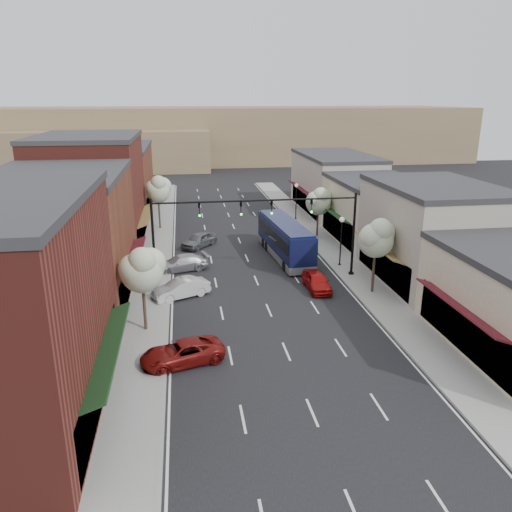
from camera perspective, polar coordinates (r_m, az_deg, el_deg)
name	(u,v)px	position (r m, az deg, el deg)	size (l,w,h in m)	color
ground	(274,322)	(33.29, 2.07, -7.60)	(160.00, 160.00, 0.00)	black
sidewalk_left	(157,247)	(50.19, -11.29, 0.98)	(2.80, 73.00, 0.15)	gray
sidewalk_right	(322,240)	(52.03, 7.51, 1.77)	(2.80, 73.00, 0.15)	gray
curb_left	(171,247)	(50.13, -9.69, 1.06)	(0.25, 73.00, 0.17)	gray
curb_right	(308,241)	(51.67, 6.01, 1.72)	(0.25, 73.00, 0.17)	gray
bldg_left_midnear	(62,239)	(37.84, -21.34, 1.83)	(10.14, 14.10, 9.40)	brown
bldg_left_midfar	(93,193)	(51.09, -18.18, 6.89)	(10.14, 14.10, 10.90)	maroon
bldg_left_far	(114,180)	(66.90, -15.91, 8.39)	(10.14, 18.10, 8.40)	brown
bldg_right_midnear	(432,234)	(41.76, 19.43, 2.38)	(9.14, 12.10, 7.90)	#A4988C
bldg_right_midfar	(374,211)	(52.51, 13.39, 5.07)	(9.14, 12.10, 6.40)	beige
bldg_right_far	(334,183)	(65.38, 8.95, 8.20)	(9.14, 16.10, 7.40)	#A4988C
hill_far	(205,134)	(119.99, -5.90, 13.69)	(120.00, 30.00, 12.00)	#7A6647
hill_near	(85,150)	(109.79, -18.96, 11.43)	(50.00, 20.00, 8.00)	#7A6647
signal_mast_right	(326,223)	(40.36, 7.97, 3.78)	(8.22, 0.46, 7.00)	black
signal_mast_left	(184,228)	(38.78, -8.22, 3.19)	(8.22, 0.46, 7.00)	black
tree_right_near	(377,237)	(37.59, 13.66, 2.13)	(2.85, 2.65, 5.95)	#47382B
tree_right_far	(319,200)	(52.45, 7.20, 6.32)	(2.85, 2.65, 5.43)	#47382B
tree_left_near	(142,268)	(31.28, -12.87, -1.40)	(2.85, 2.65, 5.69)	#47382B
tree_left_far	(158,189)	(56.41, -11.10, 7.56)	(2.85, 2.65, 6.13)	#47382B
lamp_post_near	(341,233)	(43.71, 9.72, 2.58)	(0.44, 0.44, 4.44)	black
lamp_post_far	(296,196)	(60.16, 4.62, 6.90)	(0.44, 0.44, 4.44)	black
coach_bus	(285,239)	(46.00, 3.32, 1.98)	(3.33, 11.23, 3.39)	#0E133A
red_hatchback	(317,281)	(38.76, 6.95, -2.85)	(1.65, 4.09, 1.39)	#950C0A
parked_car_a	(182,353)	(28.55, -8.44, -10.89)	(2.15, 4.66, 1.30)	maroon
parked_car_b	(181,288)	(37.40, -8.58, -3.69)	(1.50, 4.29, 1.41)	silver
parked_car_c	(181,263)	(43.12, -8.57, -0.80)	(1.91, 4.70, 1.36)	#AAAAAF
parked_car_d	(199,240)	(49.72, -6.51, 1.84)	(1.72, 4.28, 1.46)	#595D60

